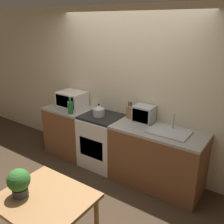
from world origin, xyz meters
name	(u,v)px	position (x,y,z in m)	size (l,w,h in m)	color
ground_plane	(81,197)	(0.00, 0.00, 0.00)	(16.00, 16.00, 0.00)	#3D2D1E
wall_back	(128,90)	(0.00, 1.23, 1.30)	(10.00, 0.06, 2.60)	beige
counter_left_run	(71,130)	(-1.01, 0.89, 0.45)	(0.81, 0.62, 0.90)	brown
counter_right_run	(157,158)	(0.73, 0.89, 0.45)	(1.36, 0.62, 0.90)	brown
stove_range	(102,141)	(-0.27, 0.88, 0.45)	(0.65, 0.62, 0.90)	silver
kettle	(99,111)	(-0.31, 0.85, 0.99)	(0.19, 0.19, 0.21)	#B7B7BC
microwave	(72,99)	(-1.02, 0.98, 1.03)	(0.49, 0.39, 0.26)	silver
bottle	(70,107)	(-0.77, 0.67, 1.01)	(0.09, 0.09, 0.29)	#1E662D
knife_block	(130,112)	(0.15, 1.06, 1.00)	(0.10, 0.08, 0.27)	#9E7042
toaster_oven	(144,114)	(0.40, 1.05, 1.03)	(0.30, 0.25, 0.25)	#ADAFB5
sink_basin	(169,132)	(0.89, 0.89, 0.91)	(0.56, 0.39, 0.24)	#ADAFB5
dining_table	(46,205)	(0.34, -0.88, 0.64)	(0.89, 0.76, 0.73)	#9E7042
potted_plant	(19,182)	(0.12, -0.99, 0.89)	(0.23, 0.23, 0.29)	#424247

